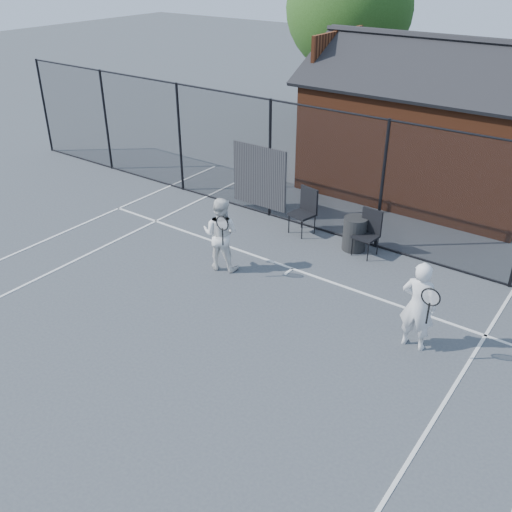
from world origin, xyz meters
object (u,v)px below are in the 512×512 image
Objects in this scene: player_back at (221,234)px; chair_left at (302,212)px; waste_bin at (355,234)px; player_front at (418,306)px; chair_right at (366,234)px; clubhouse at (428,134)px.

player_back is 1.47× the size of chair_left.
chair_left is 1.40× the size of waste_bin.
player_front is 4.73m from chair_left.
player_front is 4.44m from player_back.
player_front reaches higher than player_back.
player_front is 3.66m from waste_bin.
chair_right is at bearing -19.68° from waste_bin.
player_front is 1.02× the size of player_back.
clubhouse is at bearing 91.83° from waste_bin.
waste_bin is (1.41, 0.00, -0.16)m from chair_left.
player_back reaches higher than chair_left.
clubhouse is at bearing 110.61° from player_front.
chair_left is (-1.27, -4.40, -1.06)m from clubhouse.
clubhouse is at bearing 75.34° from player_back.
waste_bin is at bearing 12.44° from chair_left.
player_back is (-4.43, 0.19, -0.02)m from player_front.
chair_left is at bearing 146.04° from player_front.
waste_bin is at bearing 165.43° from chair_right.
player_front is at bearing -46.46° from waste_bin.
waste_bin is at bearing -88.17° from clubhouse.
clubhouse is 4.70m from chair_left.
clubhouse is 6.30× the size of chair_right.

